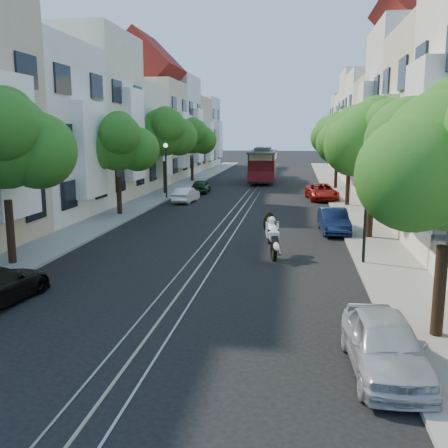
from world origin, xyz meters
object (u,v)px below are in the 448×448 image
at_px(tree_w_d, 192,137).
at_px(tree_w_a, 4,142).
at_px(tree_w_c, 165,133).
at_px(lamp_east, 367,193).
at_px(tree_e_d, 338,135).
at_px(parked_car_w_far, 201,186).
at_px(cable_car, 263,164).
at_px(parked_car_e_mid, 334,221).
at_px(parked_car_e_far, 322,192).
at_px(tree_e_b, 376,140).
at_px(tree_w_b, 118,144).
at_px(tree_e_c, 351,140).
at_px(parked_car_e_near, 385,344).
at_px(sportbike_rider, 272,234).
at_px(parked_car_w_mid, 186,195).
at_px(lamp_west, 166,162).

bearing_deg(tree_w_d, tree_w_a, -90.00).
height_order(tree_w_c, lamp_east, tree_w_c).
bearing_deg(tree_e_d, parked_car_w_far, -157.86).
distance_m(cable_car, parked_car_e_mid, 26.28).
xyz_separation_m(tree_w_d, cable_car, (7.34, 0.13, -2.66)).
xyz_separation_m(cable_car, parked_car_e_mid, (5.40, -25.69, -1.33)).
xyz_separation_m(parked_car_e_mid, parked_car_w_far, (-10.00, 15.82, -0.04)).
bearing_deg(tree_w_d, tree_e_d, -19.15).
xyz_separation_m(tree_w_a, parked_car_w_far, (2.74, 24.26, -4.16)).
bearing_deg(parked_car_e_far, parked_car_w_far, 155.77).
distance_m(cable_car, parked_car_w_far, 10.97).
xyz_separation_m(tree_e_b, tree_e_d, (0.00, 22.00, 0.13)).
relative_size(tree_w_a, parked_car_e_mid, 1.78).
distance_m(tree_w_a, tree_w_b, 12.00).
distance_m(tree_w_a, parked_car_e_mid, 15.83).
height_order(tree_e_c, parked_car_e_near, tree_e_c).
xyz_separation_m(tree_e_c, parked_car_e_mid, (-1.66, -9.56, -3.98)).
relative_size(tree_e_c, sportbike_rider, 3.10).
xyz_separation_m(tree_w_b, parked_car_w_mid, (2.74, 6.40, -3.84)).
distance_m(tree_w_a, parked_car_w_far, 24.76).
bearing_deg(tree_w_d, sportbike_rider, -72.51).
xyz_separation_m(tree_e_b, parked_car_e_near, (-1.66, -13.99, -4.09)).
height_order(tree_w_b, sportbike_rider, tree_w_b).
bearing_deg(parked_car_e_mid, lamp_west, 131.95).
bearing_deg(lamp_west, tree_e_b, -43.85).
bearing_deg(parked_car_e_near, cable_car, 94.42).
distance_m(parked_car_e_far, parked_car_w_mid, 10.39).
height_order(tree_e_c, tree_w_c, tree_w_c).
bearing_deg(parked_car_e_mid, lamp_east, -87.58).
xyz_separation_m(cable_car, parked_car_w_far, (-4.60, -9.87, -1.37)).
height_order(tree_w_a, tree_w_c, tree_w_c).
height_order(tree_e_d, parked_car_w_mid, tree_e_d).
relative_size(tree_e_c, tree_e_d, 0.95).
height_order(lamp_west, parked_car_e_near, lamp_west).
relative_size(lamp_west, sportbike_rider, 1.98).
bearing_deg(parked_car_e_far, tree_e_c, -69.94).
xyz_separation_m(tree_w_a, sportbike_rider, (9.85, 2.74, -3.75)).
xyz_separation_m(tree_w_a, tree_w_c, (0.00, 23.00, 0.34)).
bearing_deg(tree_w_d, parked_car_w_mid, -80.04).
distance_m(tree_e_b, tree_w_a, 16.01).
xyz_separation_m(parked_car_e_near, parked_car_e_mid, (0.00, 15.42, -0.02)).
bearing_deg(tree_w_a, parked_car_e_near, -28.74).
relative_size(lamp_west, parked_car_w_mid, 1.22).
relative_size(parked_car_e_mid, parked_car_w_far, 1.11).
relative_size(tree_e_b, tree_e_c, 1.03).
relative_size(tree_e_d, tree_w_a, 1.02).
bearing_deg(parked_car_w_mid, parked_car_e_mid, 140.00).
xyz_separation_m(tree_e_d, tree_w_d, (-14.40, 5.00, -0.27)).
relative_size(tree_e_c, tree_w_d, 1.00).
distance_m(lamp_east, parked_car_e_near, 9.30).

